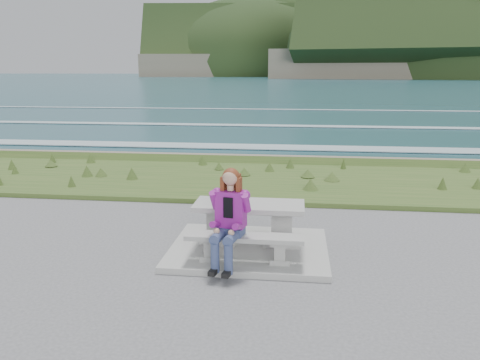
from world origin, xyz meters
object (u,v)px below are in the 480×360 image
object	(u,v)px
seated_woman	(228,232)
bench_seaward	(253,214)
picnic_table	(249,213)
bench_landward	(244,241)

from	to	relation	value
seated_woman	bench_seaward	bearing A→B (deg)	91.92
picnic_table	bench_landward	distance (m)	0.74
bench_landward	seated_woman	bearing A→B (deg)	-149.37
bench_landward	bench_seaward	distance (m)	1.40
picnic_table	bench_seaward	world-z (taller)	picnic_table
bench_landward	seated_woman	world-z (taller)	seated_woman
bench_landward	seated_woman	xyz separation A→B (m)	(-0.23, -0.14, 0.19)
bench_landward	seated_woman	distance (m)	0.33
picnic_table	seated_woman	distance (m)	0.87
picnic_table	bench_seaward	size ratio (longest dim) A/B	1.00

